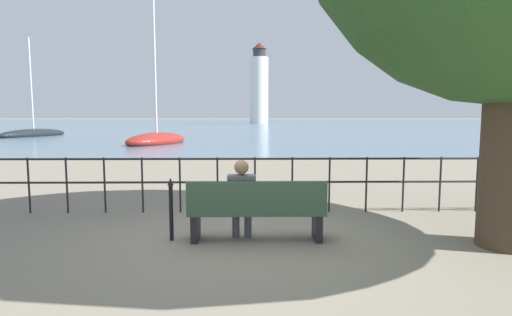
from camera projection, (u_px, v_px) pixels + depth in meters
name	position (u px, v px, depth m)	size (l,w,h in m)	color
ground_plane	(257.00, 240.00, 5.88)	(1000.00, 1000.00, 0.00)	gray
harbor_water	(250.00, 121.00, 166.71)	(600.00, 300.00, 0.01)	slate
park_bench	(257.00, 212.00, 5.77)	(1.99, 0.45, 0.90)	#334C38
seated_person_left	(242.00, 196.00, 5.82)	(0.40, 0.35, 1.19)	#4C4C51
promenade_railing	(255.00, 176.00, 7.52)	(14.16, 0.04, 1.05)	black
closed_umbrella	(171.00, 206.00, 5.81)	(0.09, 0.09, 0.93)	black
sailboat_0	(157.00, 140.00, 26.66)	(4.41, 6.21, 10.63)	maroon
sailboat_2	(34.00, 134.00, 37.02)	(3.86, 7.70, 9.33)	black
harbor_lighthouse	(259.00, 86.00, 107.79)	(4.85, 4.85, 21.58)	white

